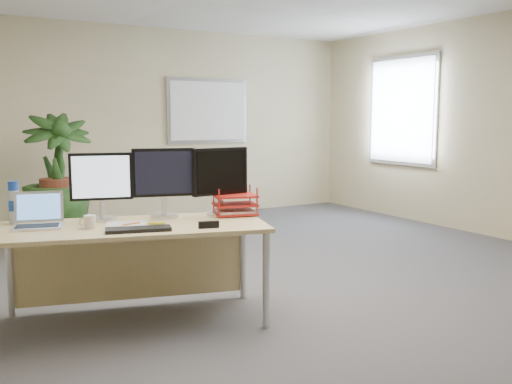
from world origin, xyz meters
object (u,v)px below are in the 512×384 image
floor_plant (58,181)px  laptop (38,218)px  monitor_left (101,182)px  monitor_right (164,178)px  desk (133,243)px

floor_plant → laptop: (-0.65, -2.54, 0.02)m
monitor_left → laptop: bearing=-178.8°
floor_plant → monitor_right: 2.66m
desk → floor_plant: size_ratio=1.34×
monitor_left → floor_plant: bearing=85.6°
floor_plant → monitor_left: bearing=-94.4°
monitor_right → laptop: size_ratio=1.33×
desk → monitor_right: size_ratio=3.82×
monitor_left → monitor_right: size_ratio=0.95×
monitor_left → monitor_right: bearing=-14.2°
monitor_right → laptop: bearing=173.4°
monitor_right → laptop: (-0.90, 0.10, -0.24)m
monitor_right → laptop: 0.93m
floor_plant → monitor_left: (-0.20, -2.53, 0.25)m
monitor_left → laptop: monitor_left is taller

